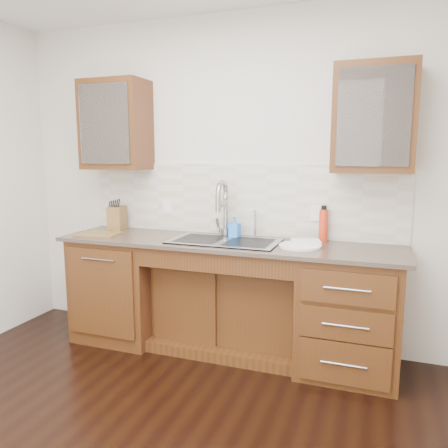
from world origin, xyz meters
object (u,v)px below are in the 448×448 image
(plate, at_px, (300,246))
(cutting_board, at_px, (98,234))
(knife_block, at_px, (117,218))
(water_bottle, at_px, (323,226))
(soap_bottle, at_px, (235,227))

(plate, distance_m, cutting_board, 1.68)
(plate, distance_m, knife_block, 1.66)
(plate, bearing_deg, knife_block, 174.39)
(water_bottle, height_order, knife_block, water_bottle)
(plate, xyz_separation_m, knife_block, (-1.65, 0.16, 0.10))
(plate, bearing_deg, cutting_board, -176.86)
(knife_block, bearing_deg, soap_bottle, -10.78)
(water_bottle, height_order, plate, water_bottle)
(plate, bearing_deg, soap_bottle, 162.62)
(plate, height_order, knife_block, knife_block)
(water_bottle, xyz_separation_m, cutting_board, (-1.81, -0.35, -0.12))
(soap_bottle, xyz_separation_m, knife_block, (-1.09, -0.01, 0.02))
(water_bottle, bearing_deg, knife_block, -176.80)
(knife_block, bearing_deg, water_bottle, -8.23)
(soap_bottle, height_order, cutting_board, soap_bottle)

